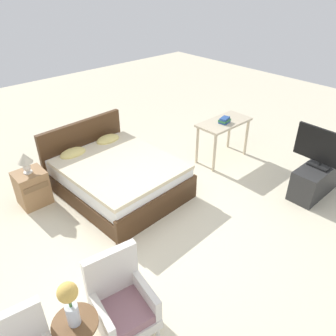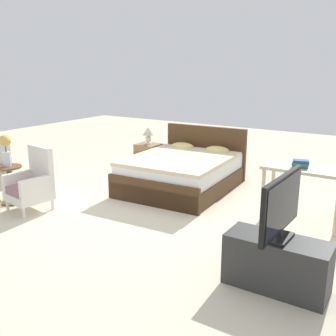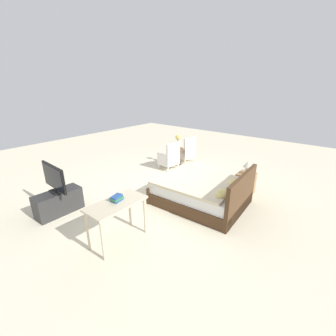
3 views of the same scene
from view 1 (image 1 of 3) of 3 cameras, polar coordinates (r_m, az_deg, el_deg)
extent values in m
plane|color=beige|center=(4.87, -0.81, -9.07)|extent=(16.00, 16.00, 0.00)
cube|color=#472D19|center=(5.43, -8.59, -2.84)|extent=(1.66, 2.07, 0.28)
cube|color=white|center=(5.29, -8.82, -0.51)|extent=(1.59, 1.98, 0.24)
cube|color=beige|center=(5.15, -8.41, 0.57)|extent=(1.63, 1.83, 0.06)
cube|color=#472D19|center=(5.95, -14.51, 3.59)|extent=(1.59, 0.16, 0.96)
cube|color=#472D19|center=(4.78, -1.50, -6.88)|extent=(1.59, 0.14, 0.40)
ellipsoid|color=#DBC670|center=(5.55, -16.23, 2.48)|extent=(0.45, 0.30, 0.14)
ellipsoid|color=#DBC670|center=(5.87, -10.43, 4.90)|extent=(0.45, 0.30, 0.14)
cylinder|color=white|center=(3.64, -1.80, -26.58)|extent=(0.04, 0.04, 0.16)
cylinder|color=white|center=(3.79, -12.40, -24.39)|extent=(0.04, 0.04, 0.16)
cylinder|color=white|center=(3.87, -5.69, -21.65)|extent=(0.04, 0.04, 0.16)
cube|color=white|center=(3.58, -7.41, -24.34)|extent=(0.62, 0.62, 0.12)
cube|color=gray|center=(3.49, -7.54, -23.33)|extent=(0.57, 0.57, 0.10)
cube|color=white|center=(3.42, -9.72, -17.96)|extent=(0.55, 0.16, 0.64)
cube|color=white|center=(3.39, -11.52, -24.12)|extent=(0.15, 0.52, 0.26)
cube|color=white|center=(3.49, -3.97, -20.95)|extent=(0.15, 0.52, 0.26)
cylinder|color=brown|center=(3.19, -15.88, -24.57)|extent=(0.40, 0.40, 0.02)
cylinder|color=silver|center=(3.10, -16.24, -23.29)|extent=(0.11, 0.11, 0.22)
cylinder|color=#477538|center=(2.97, -16.72, -21.49)|extent=(0.02, 0.02, 0.10)
sphere|color=#E0B251|center=(2.88, -17.11, -20.00)|extent=(0.17, 0.17, 0.17)
cube|color=#997047|center=(5.46, -22.56, -3.22)|extent=(0.44, 0.40, 0.56)
cube|color=brown|center=(5.23, -21.95, -3.19)|extent=(0.37, 0.01, 0.09)
cylinder|color=silver|center=(5.31, -23.19, -0.65)|extent=(0.13, 0.13, 0.02)
ellipsoid|color=silver|center=(5.27, -23.39, 0.18)|extent=(0.11, 0.11, 0.16)
cone|color=beige|center=(5.19, -23.75, 1.64)|extent=(0.22, 0.22, 0.15)
cube|color=#2D2D2D|center=(5.78, 24.22, -1.89)|extent=(0.96, 0.40, 0.51)
cube|color=black|center=(5.65, 24.81, 0.38)|extent=(0.21, 0.33, 0.03)
cylinder|color=black|center=(5.63, 24.90, 0.73)|extent=(0.04, 0.04, 0.05)
cube|color=black|center=(5.50, 25.57, 3.34)|extent=(0.08, 0.92, 0.53)
cube|color=black|center=(5.52, 25.68, 3.41)|extent=(0.04, 0.85, 0.48)
cylinder|color=beige|center=(5.85, 8.10, 2.55)|extent=(0.05, 0.05, 0.74)
cylinder|color=beige|center=(6.53, 13.50, 5.20)|extent=(0.05, 0.05, 0.74)
cylinder|color=beige|center=(6.09, 5.10, 3.98)|extent=(0.05, 0.05, 0.74)
cylinder|color=beige|center=(6.75, 10.62, 6.42)|extent=(0.05, 0.05, 0.74)
cube|color=beige|center=(6.13, 9.76, 7.85)|extent=(1.04, 0.52, 0.04)
cube|color=#284C8E|center=(6.06, 9.79, 7.91)|extent=(0.22, 0.18, 0.03)
cube|color=#337A47|center=(6.04, 9.82, 8.19)|extent=(0.22, 0.17, 0.03)
cube|color=#284C8E|center=(6.03, 9.85, 8.49)|extent=(0.22, 0.17, 0.04)
camera|label=2|loc=(6.01, 62.88, 3.65)|focal=42.00mm
camera|label=3|loc=(9.06, 4.74, 28.31)|focal=24.00mm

